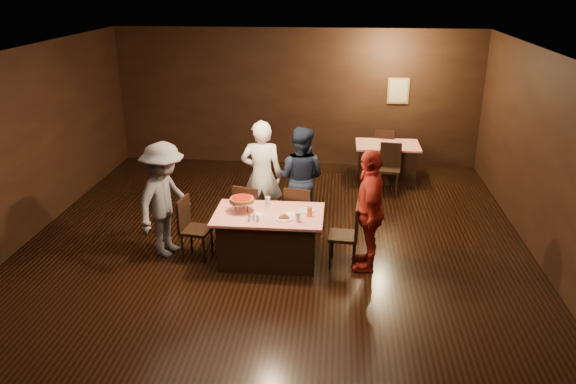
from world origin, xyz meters
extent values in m
plane|color=black|center=(0.00, 0.00, 0.00)|extent=(10.00, 10.00, 0.00)
cube|color=silver|center=(0.00, 0.00, 3.00)|extent=(8.00, 10.00, 0.04)
cube|color=black|center=(0.00, 5.00, 1.50)|extent=(8.00, 0.04, 3.00)
cube|color=black|center=(4.00, 0.00, 1.50)|extent=(0.04, 10.00, 3.00)
cube|color=tan|center=(2.20, 4.97, 1.70)|extent=(0.46, 0.03, 0.56)
cube|color=beige|center=(2.20, 4.95, 1.70)|extent=(0.38, 0.01, 0.48)
cube|color=red|center=(-0.03, 0.23, 0.39)|extent=(1.60, 1.00, 0.77)
cube|color=red|center=(1.97, 4.04, 0.39)|extent=(1.30, 0.90, 0.77)
cube|color=black|center=(-0.43, 0.98, 0.47)|extent=(0.51, 0.51, 0.95)
cube|color=black|center=(0.37, 0.98, 0.47)|extent=(0.48, 0.48, 0.95)
cube|color=black|center=(-1.13, 0.23, 0.47)|extent=(0.48, 0.48, 0.95)
cube|color=black|center=(1.07, 0.23, 0.47)|extent=(0.45, 0.45, 0.95)
cube|color=black|center=(1.97, 3.34, 0.47)|extent=(0.47, 0.47, 0.95)
cube|color=black|center=(1.97, 4.64, 0.47)|extent=(0.50, 0.50, 0.95)
imported|color=white|center=(-0.28, 1.38, 0.94)|extent=(0.70, 0.48, 1.88)
imported|color=#151E32|center=(0.35, 1.51, 0.88)|extent=(1.00, 0.87, 1.76)
imported|color=slate|center=(-1.61, 0.33, 0.89)|extent=(0.99, 1.30, 1.77)
imported|color=#A02319|center=(1.43, 0.16, 0.90)|extent=(0.46, 1.07, 1.81)
cylinder|color=black|center=(-0.43, 0.38, 0.84)|extent=(0.01, 0.01, 0.15)
cylinder|color=black|center=(-0.51, 0.23, 0.84)|extent=(0.01, 0.01, 0.15)
cylinder|color=black|center=(-0.34, 0.23, 0.84)|extent=(0.01, 0.01, 0.15)
cylinder|color=silver|center=(-0.43, 0.28, 0.93)|extent=(0.38, 0.38, 0.01)
cylinder|color=#B27233|center=(-0.43, 0.28, 0.96)|extent=(0.35, 0.35, 0.05)
cylinder|color=#A5140C|center=(-0.43, 0.28, 0.98)|extent=(0.30, 0.30, 0.01)
cylinder|color=white|center=(0.22, 0.05, 0.78)|extent=(0.25, 0.25, 0.01)
cylinder|color=#B27233|center=(0.22, 0.05, 0.81)|extent=(0.18, 0.18, 0.04)
cylinder|color=#A5140C|center=(0.22, 0.05, 0.83)|extent=(0.14, 0.14, 0.01)
cylinder|color=white|center=(0.52, 0.38, 0.78)|extent=(0.25, 0.25, 0.01)
cylinder|color=silver|center=(0.42, -0.02, 0.84)|extent=(0.08, 0.08, 0.14)
cylinder|color=#BF7F26|center=(0.57, 0.18, 0.84)|extent=(0.08, 0.08, 0.14)
cylinder|color=silver|center=(-0.08, 0.53, 0.84)|extent=(0.08, 0.08, 0.14)
cylinder|color=silver|center=(-0.21, -0.02, 0.81)|extent=(0.04, 0.04, 0.08)
cylinder|color=silver|center=(-0.21, -0.02, 0.85)|extent=(0.05, 0.05, 0.02)
cylinder|color=silver|center=(-0.15, -0.07, 0.81)|extent=(0.04, 0.04, 0.08)
cylinder|color=silver|center=(-0.15, -0.07, 0.85)|extent=(0.05, 0.05, 0.02)
cylinder|color=silver|center=(-0.27, -0.07, 0.81)|extent=(0.04, 0.04, 0.08)
cylinder|color=silver|center=(-0.27, -0.07, 0.85)|extent=(0.05, 0.05, 0.02)
cube|color=white|center=(0.27, 0.23, 0.77)|extent=(0.19, 0.19, 0.01)
cube|color=white|center=(-0.18, 0.18, 0.77)|extent=(0.21, 0.21, 0.01)
camera|label=1|loc=(0.97, -7.26, 4.03)|focal=35.00mm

